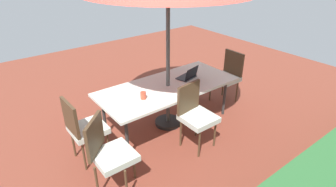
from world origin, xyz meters
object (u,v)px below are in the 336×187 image
Objects in this scene: dining_table at (168,88)px; chair_east at (83,127)px; chair_west at (227,75)px; cup at (143,95)px; chair_northeast at (109,151)px; chair_north at (196,113)px; laptop at (188,76)px.

chair_east is (1.45, 0.02, -0.13)m from dining_table.
cup is (1.97, 0.11, 0.23)m from chair_west.
chair_east is at bearing 49.05° from chair_northeast.
chair_east is 1.58m from chair_north.
chair_northeast is 1.05m from cup.
laptop is at bearing -90.69° from chair_east.
dining_table is 2.32× the size of chair_northeast.
chair_north is 0.80m from cup.
chair_northeast is at bearing 26.12° from dining_table.
cup reaches higher than dining_table.
chair_west is at bearing 179.10° from dining_table.
chair_northeast is at bearing 7.55° from laptop.
chair_east reaches higher than dining_table.
chair_west is (-2.86, -0.00, 0.00)m from chair_east.
chair_east and chair_north have the same top height.
chair_northeast is at bearing -76.14° from chair_west.
chair_northeast is at bearing 173.66° from chair_north.
dining_table is at bearing -18.06° from chair_northeast.
chair_east reaches higher than laptop.
chair_east is 1.00× the size of chair_west.
chair_northeast reaches higher than dining_table.
chair_west is 2.66× the size of laptop.
chair_east is 2.66× the size of laptop.
chair_north is at bearing -43.79° from chair_northeast.
laptop is (-1.85, -0.71, 0.23)m from chair_northeast.
laptop is at bearing -171.56° from cup.
chair_north is at bearing 88.40° from dining_table.
chair_west is 1.58m from chair_north.
chair_west is (-2.83, -0.67, 0.00)m from chair_northeast.
dining_table is 1.58m from chair_northeast.
cup is (0.54, -0.55, 0.23)m from chair_north.
chair_north is (-1.40, -0.01, 0.00)m from chair_northeast.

